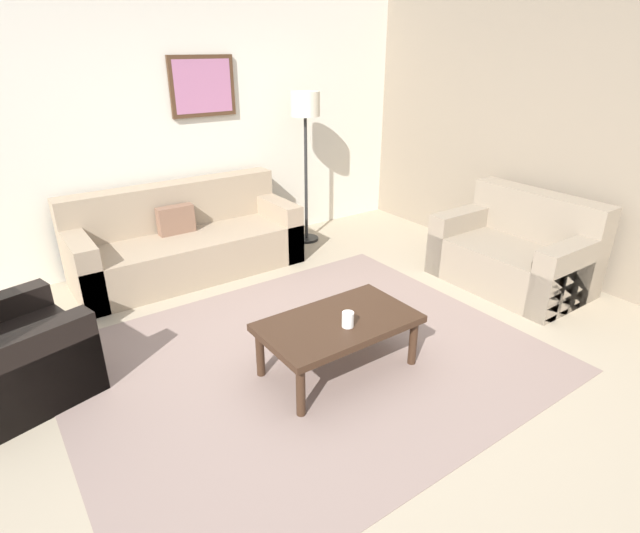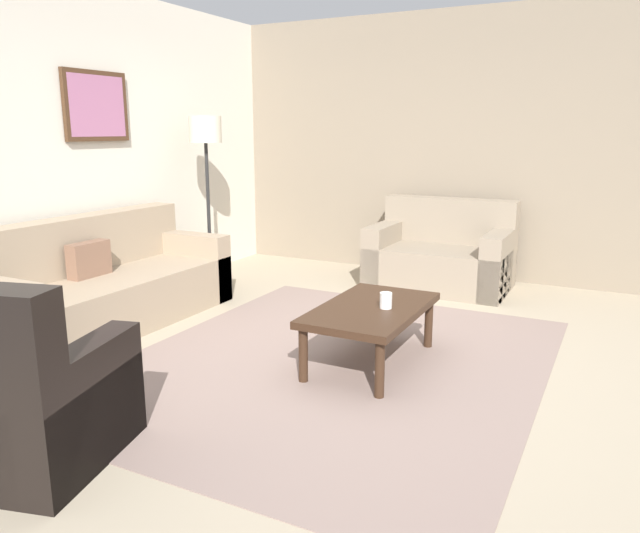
{
  "view_description": "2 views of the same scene",
  "coord_description": "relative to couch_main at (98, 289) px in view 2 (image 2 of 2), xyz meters",
  "views": [
    {
      "loc": [
        -1.75,
        -2.64,
        2.17
      ],
      "look_at": [
        0.25,
        0.19,
        0.63
      ],
      "focal_mm": 28.18,
      "sensor_mm": 36.0,
      "label": 1
    },
    {
      "loc": [
        -3.56,
        -1.71,
        1.58
      ],
      "look_at": [
        -0.1,
        0.06,
        0.7
      ],
      "focal_mm": 34.01,
      "sensor_mm": 36.0,
      "label": 2
    }
  ],
  "objects": [
    {
      "name": "ground_plane",
      "position": [
        0.1,
        -2.11,
        -0.3
      ],
      "size": [
        8.0,
        8.0,
        0.0
      ],
      "primitive_type": "plane",
      "color": "tan"
    },
    {
      "name": "couch_loveseat",
      "position": [
        2.54,
        -2.17,
        -0.0
      ],
      "size": [
        0.91,
        1.37,
        0.88
      ],
      "color": "gray",
      "rests_on": "ground_plane"
    },
    {
      "name": "coffee_table",
      "position": [
        0.22,
        -2.33,
        0.06
      ],
      "size": [
        1.1,
        0.64,
        0.41
      ],
      "color": "#382316",
      "rests_on": "ground_plane"
    },
    {
      "name": "couch_main",
      "position": [
        0.0,
        0.0,
        0.0
      ],
      "size": [
        2.23,
        0.88,
        0.88
      ],
      "color": "gray",
      "rests_on": "ground_plane"
    },
    {
      "name": "framed_artwork",
      "position": [
        0.52,
        0.4,
        1.48
      ],
      "size": [
        0.7,
        0.04,
        0.6
      ],
      "color": "#472D1C"
    },
    {
      "name": "armchair_leather",
      "position": [
        -1.76,
        -1.35,
        0.01
      ],
      "size": [
        0.98,
        0.98,
        0.95
      ],
      "color": "black",
      "rests_on": "ground_plane"
    },
    {
      "name": "area_rug",
      "position": [
        0.1,
        -2.11,
        -0.29
      ],
      "size": [
        3.34,
        2.73,
        0.01
      ],
      "primitive_type": "cube",
      "color": "gray",
      "rests_on": "ground_plane"
    },
    {
      "name": "lamp_standing",
      "position": [
        1.51,
        -0.0,
        1.11
      ],
      "size": [
        0.32,
        0.32,
        1.71
      ],
      "color": "black",
      "rests_on": "ground_plane"
    },
    {
      "name": "stone_feature_panel",
      "position": [
        3.1,
        -2.11,
        1.1
      ],
      "size": [
        0.12,
        5.2,
        2.8
      ],
      "primitive_type": "cube",
      "color": "gray",
      "rests_on": "ground_plane"
    },
    {
      "name": "cup",
      "position": [
        0.22,
        -2.44,
        0.17
      ],
      "size": [
        0.08,
        0.08,
        0.11
      ],
      "primitive_type": "cylinder",
      "color": "white",
      "rests_on": "coffee_table"
    },
    {
      "name": "rear_partition",
      "position": [
        0.1,
        0.49,
        1.1
      ],
      "size": [
        6.0,
        0.12,
        2.8
      ],
      "primitive_type": "cube",
      "color": "silver",
      "rests_on": "ground_plane"
    }
  ]
}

